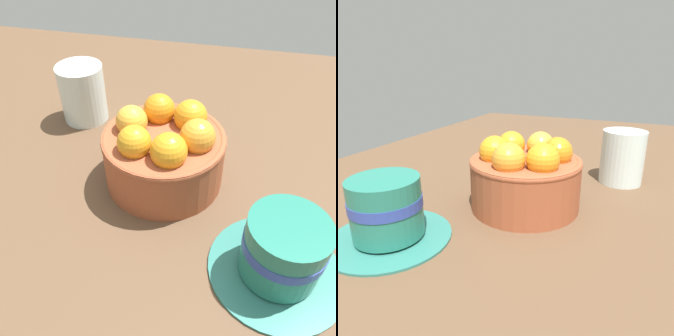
{
  "view_description": "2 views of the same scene",
  "coord_description": "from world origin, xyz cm",
  "views": [
    {
      "loc": [
        -8.44,
        34.84,
        34.11
      ],
      "look_at": [
        -1.21,
        2.92,
        4.68
      ],
      "focal_mm": 37.98,
      "sensor_mm": 36.0,
      "label": 1
    },
    {
      "loc": [
        -39.39,
        -14.9,
        20.19
      ],
      "look_at": [
        -0.82,
        2.68,
        5.85
      ],
      "focal_mm": 33.28,
      "sensor_mm": 36.0,
      "label": 2
    }
  ],
  "objects": [
    {
      "name": "terracotta_bowl",
      "position": [
        -0.05,
        -0.0,
        4.86
      ],
      "size": [
        15.94,
        15.94,
        10.61
      ],
      "color": "#9E4C2D",
      "rests_on": "ground_plane"
    },
    {
      "name": "ground_plane",
      "position": [
        0.0,
        0.0,
        -1.5
      ],
      "size": [
        158.93,
        92.69,
        3.0
      ],
      "primitive_type": "cube",
      "color": "brown"
    },
    {
      "name": "water_glass",
      "position": [
        16.32,
        -11.82,
        4.63
      ],
      "size": [
        7.33,
        7.33,
        9.27
      ],
      "primitive_type": "cylinder",
      "color": "silver",
      "rests_on": "ground_plane"
    },
    {
      "name": "coffee_cup",
      "position": [
        -15.12,
        11.56,
        3.55
      ],
      "size": [
        14.66,
        14.66,
        7.76
      ],
      "color": "#2C7166",
      "rests_on": "ground_plane"
    }
  ]
}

